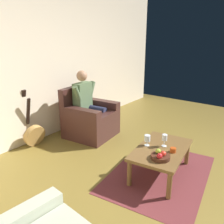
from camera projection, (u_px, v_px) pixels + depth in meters
ground_plane at (209, 180)px, 3.10m from camera, size 7.31×7.31×0.00m
wall_back at (57, 60)px, 4.35m from camera, size 6.49×0.06×2.79m
rug at (160, 173)px, 3.24m from camera, size 1.84×1.43×0.01m
armchair at (89, 119)px, 4.40m from camera, size 0.90×0.90×0.93m
person_seated at (88, 102)px, 4.30m from camera, size 0.64×0.61×1.23m
coffee_table at (161, 152)px, 3.13m from camera, size 1.07×0.74×0.39m
guitar at (34, 134)px, 4.01m from camera, size 0.38×0.31×0.98m
wine_glass_near at (147, 139)px, 3.16m from camera, size 0.08×0.08×0.15m
wine_glass_far at (165, 138)px, 3.14m from camera, size 0.07×0.07×0.17m
fruit_bowl at (160, 156)px, 2.84m from camera, size 0.24×0.24×0.11m
candle_jar at (173, 150)px, 3.00m from camera, size 0.08×0.08×0.06m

